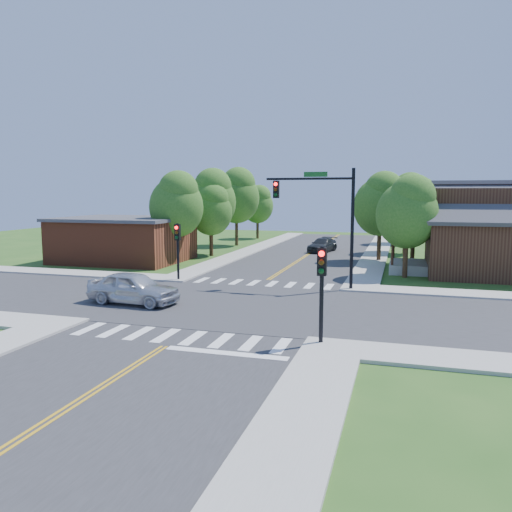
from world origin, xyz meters
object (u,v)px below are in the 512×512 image
(signal_pole_nw, at_px, (178,241))
(house_ne, at_px, (502,228))
(signal_pole_se, at_px, (322,277))
(car_silver, at_px, (133,288))
(signal_mast_ne, at_px, (324,208))
(car_dgrey, at_px, (322,245))

(signal_pole_nw, relative_size, house_ne, 0.29)
(signal_pole_se, relative_size, signal_pole_nw, 1.00)
(signal_pole_se, distance_m, car_silver, 11.48)
(signal_pole_se, distance_m, house_ne, 22.03)
(signal_pole_se, bearing_deg, car_silver, 157.70)
(signal_mast_ne, distance_m, car_silver, 11.89)
(signal_mast_ne, xyz_separation_m, car_silver, (-8.80, -6.91, -4.01))
(signal_mast_ne, bearing_deg, signal_pole_nw, -179.93)
(signal_mast_ne, xyz_separation_m, house_ne, (11.19, 8.65, -1.52))
(signal_mast_ne, height_order, signal_pole_se, signal_mast_ne)
(signal_pole_nw, bearing_deg, signal_pole_se, -45.00)
(signal_pole_nw, height_order, house_ne, house_ne)
(signal_pole_nw, bearing_deg, signal_mast_ne, 0.07)
(signal_pole_se, bearing_deg, signal_mast_ne, 98.56)
(car_silver, bearing_deg, signal_mast_ne, -46.47)
(car_silver, bearing_deg, car_dgrey, -7.39)
(signal_mast_ne, height_order, signal_pole_nw, signal_mast_ne)
(signal_mast_ne, bearing_deg, house_ne, 37.68)
(signal_mast_ne, height_order, house_ne, signal_mast_ne)
(signal_pole_se, xyz_separation_m, car_dgrey, (-4.65, 30.05, -2.00))
(car_silver, bearing_deg, house_ne, -46.74)
(signal_pole_se, xyz_separation_m, house_ne, (9.51, 19.86, 0.67))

